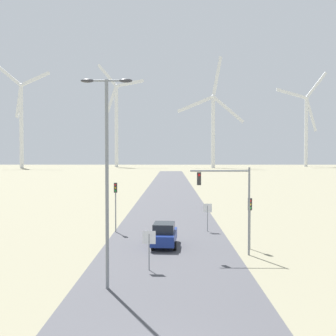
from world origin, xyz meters
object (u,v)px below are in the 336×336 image
at_px(stop_sign_near, 149,243).
at_px(traffic_light_post_near_right, 250,212).
at_px(traffic_light_mast_overhead, 229,193).
at_px(wind_turbine_far_left, 21,118).
at_px(wind_turbine_center, 213,122).
at_px(stop_sign_far, 208,212).
at_px(traffic_light_post_near_left, 116,196).
at_px(streetlamp, 107,160).
at_px(car_approaching, 164,235).
at_px(wind_turbine_right, 306,123).
at_px(wind_turbine_left, 116,118).

xyz_separation_m(stop_sign_near, traffic_light_post_near_right, (7.24, 5.50, 1.12)).
height_order(stop_sign_near, traffic_light_mast_overhead, traffic_light_mast_overhead).
distance_m(wind_turbine_far_left, wind_turbine_center, 109.59).
xyz_separation_m(stop_sign_far, traffic_light_post_near_left, (-8.45, -0.42, 1.50)).
bearing_deg(streetlamp, traffic_light_mast_overhead, 43.50).
xyz_separation_m(stop_sign_far, wind_turbine_center, (20.77, 192.23, 24.62)).
bearing_deg(car_approaching, traffic_light_post_near_right, -7.23).
relative_size(stop_sign_near, traffic_light_post_near_right, 0.63).
height_order(wind_turbine_center, wind_turbine_right, wind_turbine_center).
xyz_separation_m(streetlamp, car_approaching, (2.80, 9.64, -5.84)).
bearing_deg(wind_turbine_center, stop_sign_near, -97.10).
relative_size(traffic_light_mast_overhead, wind_turbine_far_left, 0.10).
bearing_deg(streetlamp, wind_turbine_far_left, 112.07).
xyz_separation_m(traffic_light_post_near_left, wind_turbine_far_left, (-80.18, 186.78, 25.40)).
bearing_deg(stop_sign_near, wind_turbine_far_left, 112.89).
height_order(car_approaching, wind_turbine_far_left, wind_turbine_far_left).
bearing_deg(wind_turbine_left, streetlamp, -82.13).
bearing_deg(wind_turbine_far_left, car_approaching, -66.24).
bearing_deg(traffic_light_mast_overhead, streetlamp, -136.50).
relative_size(wind_turbine_far_left, wind_turbine_right, 0.95).
bearing_deg(wind_turbine_far_left, wind_turbine_left, 23.49).
relative_size(stop_sign_near, wind_turbine_left, 0.04).
relative_size(stop_sign_near, wind_turbine_right, 0.04).
height_order(car_approaching, wind_turbine_left, wind_turbine_left).
height_order(traffic_light_post_near_right, traffic_light_mast_overhead, traffic_light_mast_overhead).
bearing_deg(stop_sign_far, wind_turbine_right, 69.07).
bearing_deg(traffic_light_post_near_left, car_approaching, -51.20).
relative_size(car_approaching, wind_turbine_far_left, 0.07).
bearing_deg(car_approaching, streetlamp, -106.19).
distance_m(stop_sign_near, traffic_light_post_near_left, 12.66).
bearing_deg(streetlamp, wind_turbine_right, 68.92).
bearing_deg(traffic_light_mast_overhead, stop_sign_near, -145.52).
relative_size(streetlamp, stop_sign_near, 4.55).
height_order(stop_sign_far, wind_turbine_right, wind_turbine_right).
bearing_deg(traffic_light_post_near_left, stop_sign_far, 2.84).
height_order(car_approaching, wind_turbine_center, wind_turbine_center).
distance_m(streetlamp, traffic_light_post_near_left, 15.78).
relative_size(traffic_light_post_near_right, wind_turbine_center, 0.06).
xyz_separation_m(streetlamp, wind_turbine_right, (90.22, 234.07, 21.26)).
relative_size(stop_sign_near, traffic_light_post_near_left, 0.53).
height_order(streetlamp, wind_turbine_far_left, wind_turbine_far_left).
xyz_separation_m(car_approaching, wind_turbine_right, (87.43, 224.43, 27.10)).
height_order(traffic_light_mast_overhead, wind_turbine_left, wind_turbine_left).
height_order(streetlamp, traffic_light_post_near_left, streetlamp).
relative_size(streetlamp, traffic_light_post_near_right, 2.87).
xyz_separation_m(traffic_light_post_near_right, wind_turbine_far_left, (-91.17, 193.25, 25.89)).
bearing_deg(traffic_light_mast_overhead, stop_sign_far, 94.65).
height_order(traffic_light_post_near_right, wind_turbine_right, wind_turbine_right).
height_order(streetlamp, stop_sign_far, streetlamp).
height_order(wind_turbine_left, wind_turbine_center, wind_turbine_left).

